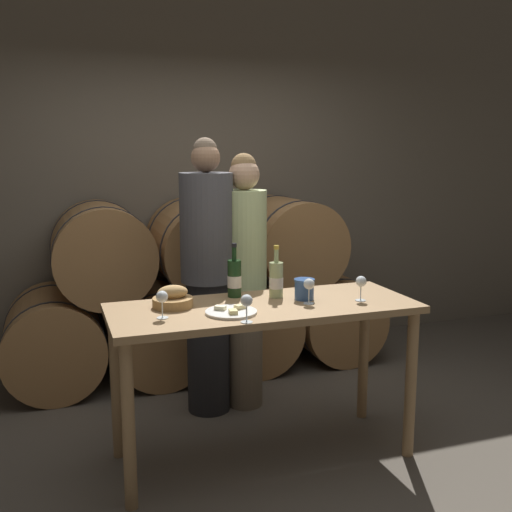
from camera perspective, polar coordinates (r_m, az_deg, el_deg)
ground_plane at (r=3.63m, az=0.72°, el=-18.44°), size 10.00×10.00×0.00m
stone_wall_back at (r=5.13m, az=-7.01°, el=8.55°), size 10.00×0.12×3.20m
barrel_stack at (r=4.73m, az=-5.34°, el=-3.46°), size 2.94×0.85×1.36m
tasting_table at (r=3.33m, az=0.75°, el=-6.77°), size 1.69×0.66×0.90m
person_left at (r=3.91m, az=-4.66°, el=-1.88°), size 0.34×0.34×1.81m
person_right at (r=3.99m, az=-1.09°, el=-2.04°), size 0.29×0.29×1.71m
wine_bottle_red at (r=3.45m, az=-2.07°, el=-2.13°), size 0.08×0.08×0.31m
wine_bottle_white at (r=3.44m, az=1.94°, el=-2.25°), size 0.08×0.08×0.30m
blue_crock at (r=3.41m, az=4.62°, el=-3.08°), size 0.12×0.12×0.12m
bread_basket at (r=3.27m, az=-7.94°, el=-4.08°), size 0.22×0.22×0.12m
cheese_plate at (r=3.13m, az=-2.38°, el=-5.32°), size 0.27×0.27×0.04m
wine_glass_far_left at (r=3.05m, az=-8.94°, el=-3.98°), size 0.06×0.06×0.14m
wine_glass_left at (r=2.94m, az=-0.90°, el=-4.40°), size 0.06×0.06×0.14m
wine_glass_center at (r=3.31m, az=5.07°, el=-2.80°), size 0.06×0.06×0.14m
wine_glass_right at (r=3.41m, az=9.97°, el=-2.52°), size 0.06×0.06×0.14m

